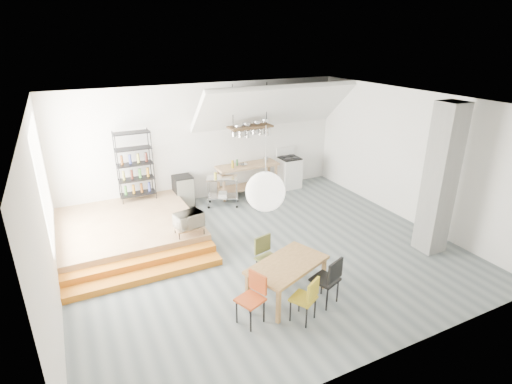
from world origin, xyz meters
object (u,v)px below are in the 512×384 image
dining_table (287,267)px  rolling_cart (223,187)px  mini_fridge (183,191)px  stove (289,172)px

dining_table → rolling_cart: size_ratio=1.76×
rolling_cart → mini_fridge: (-0.95, 0.50, -0.11)m
stove → dining_table: (-2.86, -4.77, 0.13)m
dining_table → mini_fridge: bearing=74.0°
rolling_cart → dining_table: bearing=-72.5°
rolling_cart → stove: bearing=35.2°
rolling_cart → mini_fridge: 1.08m
mini_fridge → dining_table: bearing=-84.7°
mini_fridge → stove: bearing=-0.8°
mini_fridge → rolling_cart: bearing=-27.7°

